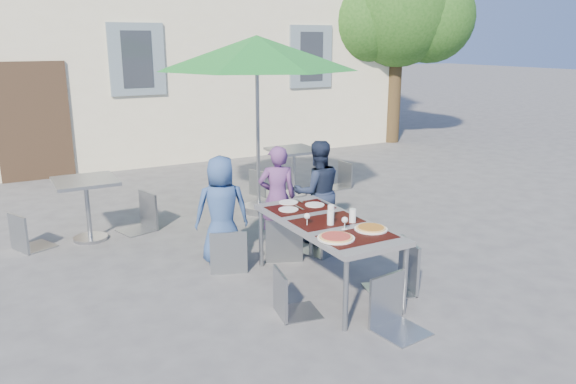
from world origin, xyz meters
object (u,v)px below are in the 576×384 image
bg_chair_l_0 (23,209)px  chair_3 (290,266)px  dining_table (327,226)px  patio_umbrella (257,54)px  pizza_near_right (371,228)px  chair_0 (227,225)px  chair_2 (326,211)px  chair_4 (401,236)px  cafe_table_1 (294,162)px  child_1 (277,197)px  child_2 (317,192)px  cafe_table_0 (87,197)px  bg_chair_l_1 (261,167)px  chair_1 (283,213)px  bg_chair_r_1 (342,160)px  bg_chair_r_0 (140,190)px  chair_5 (396,272)px  child_0 (222,210)px

bg_chair_l_0 → chair_3: bearing=-56.6°
dining_table → patio_umbrella: 3.34m
pizza_near_right → chair_0: size_ratio=0.35×
chair_2 → pizza_near_right: bearing=-103.3°
chair_4 → cafe_table_1: bearing=77.2°
chair_4 → bg_chair_l_0: bearing=136.3°
child_1 → patio_umbrella: size_ratio=0.44×
dining_table → bg_chair_l_0: bearing=134.3°
pizza_near_right → child_2: child_2 is taller
dining_table → cafe_table_0: bearing=125.0°
chair_4 → chair_0: bearing=135.4°
patio_umbrella → pizza_near_right: bearing=-96.1°
bg_chair_l_1 → cafe_table_0: bearing=-162.7°
chair_2 → cafe_table_0: size_ratio=1.15×
cafe_table_1 → chair_3: bearing=-119.8°
chair_1 → bg_chair_r_1: size_ratio=1.17×
patio_umbrella → bg_chair_r_0: size_ratio=3.02×
chair_5 → cafe_table_1: size_ratio=1.17×
chair_3 → child_2: bearing=51.2°
bg_chair_l_0 → bg_chair_r_0: 1.49m
dining_table → patio_umbrella: bearing=78.4°
dining_table → bg_chair_l_1: bg_chair_l_1 is taller
bg_chair_r_0 → cafe_table_1: bearing=11.2°
child_0 → chair_2: size_ratio=1.37×
bg_chair_r_1 → chair_0: bearing=-142.1°
chair_3 → chair_1: bearing=64.0°
chair_4 → chair_2: bearing=94.8°
child_1 → cafe_table_0: 2.51m
dining_table → child_0: child_0 is taller
pizza_near_right → chair_1: bearing=99.6°
chair_0 → chair_1: (0.72, 0.01, 0.03)m
chair_0 → chair_5: 2.13m
chair_2 → bg_chair_r_0: (-1.75, 2.02, 0.02)m
chair_1 → chair_4: bearing=-64.6°
chair_2 → bg_chair_r_1: bearing=52.7°
dining_table → bg_chair_r_0: bg_chair_r_0 is taller
chair_3 → bg_chair_l_0: 3.74m
cafe_table_0 → cafe_table_1: (3.45, 0.63, -0.02)m
child_2 → cafe_table_0: 3.01m
child_2 → chair_4: size_ratio=1.31×
patio_umbrella → cafe_table_0: size_ratio=3.59×
chair_5 → cafe_table_0: 4.31m
dining_table → child_0: size_ratio=1.43×
chair_0 → patio_umbrella: bearing=55.4°
chair_5 → patio_umbrella: patio_umbrella is taller
pizza_near_right → chair_2: bearing=76.7°
cafe_table_0 → cafe_table_1: cafe_table_0 is taller
child_1 → chair_5: bearing=108.4°
dining_table → chair_0: 1.19m
child_1 → chair_1: (-0.14, -0.42, -0.07)m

